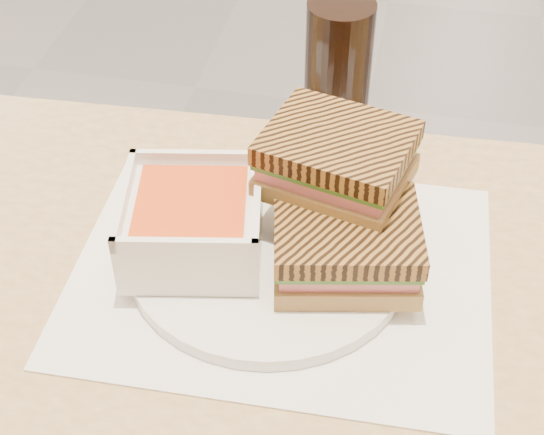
% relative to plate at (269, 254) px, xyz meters
% --- Properties ---
extents(tray_liner, '(0.40, 0.32, 0.00)m').
position_rel_plate_xyz_m(tray_liner, '(0.02, -0.01, -0.01)').
color(tray_liner, white).
rests_on(tray_liner, main_table).
extents(plate, '(0.27, 0.27, 0.01)m').
position_rel_plate_xyz_m(plate, '(0.00, 0.00, 0.00)').
color(plate, white).
rests_on(plate, tray_liner).
extents(soup_bowl, '(0.15, 0.15, 0.07)m').
position_rel_plate_xyz_m(soup_bowl, '(-0.07, -0.01, 0.04)').
color(soup_bowl, white).
rests_on(soup_bowl, plate).
extents(panini_lower, '(0.15, 0.13, 0.06)m').
position_rel_plate_xyz_m(panini_lower, '(0.07, -0.01, 0.04)').
color(panini_lower, '#A2824A').
rests_on(panini_lower, plate).
extents(panini_upper, '(0.15, 0.14, 0.06)m').
position_rel_plate_xyz_m(panini_upper, '(0.05, 0.05, 0.09)').
color(panini_upper, '#A2824A').
rests_on(panini_upper, panini_lower).
extents(cola_glass, '(0.07, 0.07, 0.16)m').
position_rel_plate_xyz_m(cola_glass, '(0.03, 0.23, 0.07)').
color(cola_glass, black).
rests_on(cola_glass, main_table).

